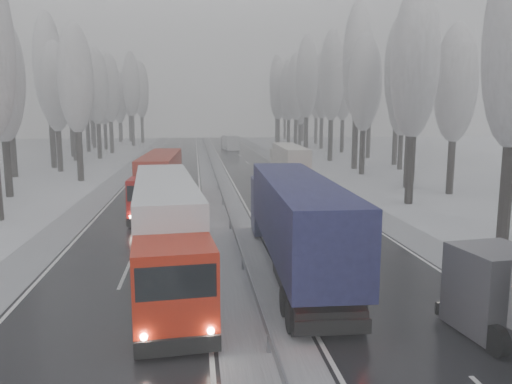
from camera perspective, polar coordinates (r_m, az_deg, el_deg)
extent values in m
cube|color=black|center=(41.04, 3.39, -0.83)|extent=(7.50, 200.00, 0.03)
cube|color=black|center=(40.50, -11.39, -1.13)|extent=(7.50, 200.00, 0.03)
cube|color=#ACAEB4|center=(40.43, -3.95, -0.98)|extent=(3.00, 200.00, 0.04)
cube|color=#ACAEB4|center=(42.20, 10.02, -0.67)|extent=(2.40, 200.00, 0.04)
cube|color=#ACAEB4|center=(41.19, -18.27, -1.24)|extent=(2.40, 200.00, 0.04)
cube|color=slate|center=(40.33, -3.96, -0.17)|extent=(0.06, 200.00, 0.32)
cube|color=slate|center=(38.42, -3.79, -1.09)|extent=(0.12, 0.12, 0.60)
cube|color=slate|center=(70.11, -5.28, 3.53)|extent=(0.12, 0.12, 0.60)
cylinder|color=black|center=(30.94, 26.66, 0.15)|extent=(0.68, 0.68, 5.60)
cylinder|color=black|center=(40.58, 17.19, 2.65)|extent=(0.68, 0.68, 5.62)
ellipsoid|color=gray|center=(40.52, 17.74, 14.00)|extent=(3.60, 3.60, 11.48)
cylinder|color=black|center=(46.61, 21.36, 2.80)|extent=(0.64, 0.64, 4.94)
ellipsoid|color=gray|center=(46.44, 21.88, 11.48)|extent=(3.60, 3.60, 10.09)
cylinder|color=black|center=(49.35, 16.94, 3.58)|extent=(0.66, 0.66, 5.32)
ellipsoid|color=gray|center=(49.25, 17.36, 12.41)|extent=(3.60, 3.60, 10.88)
cylinder|color=black|center=(53.86, 17.42, 4.52)|extent=(0.72, 0.72, 6.31)
ellipsoid|color=gray|center=(53.95, 17.89, 14.10)|extent=(3.60, 3.60, 12.90)
cylinder|color=black|center=(58.72, 12.04, 4.62)|extent=(0.67, 0.67, 5.38)
ellipsoid|color=gray|center=(58.64, 12.30, 12.12)|extent=(3.60, 3.60, 10.98)
cylinder|color=black|center=(64.73, 16.16, 4.52)|extent=(0.62, 0.62, 4.59)
ellipsoid|color=gray|center=(64.57, 16.42, 10.33)|extent=(3.60, 3.60, 9.39)
cylinder|color=black|center=(64.07, 11.23, 5.72)|extent=(0.76, 0.76, 6.95)
ellipsoid|color=gray|center=(64.27, 11.52, 14.58)|extent=(3.60, 3.60, 14.19)
cylinder|color=black|center=(70.23, 15.60, 5.70)|extent=(0.74, 0.74, 6.59)
ellipsoid|color=gray|center=(70.35, 15.94, 13.37)|extent=(3.60, 3.60, 13.46)
cylinder|color=black|center=(73.79, 8.49, 6.00)|extent=(0.72, 0.72, 6.37)
ellipsoid|color=gray|center=(73.86, 8.66, 13.06)|extent=(3.60, 3.60, 13.01)
cylinder|color=black|center=(79.77, 12.71, 5.96)|extent=(0.70, 0.70, 5.97)
ellipsoid|color=gray|center=(79.78, 12.93, 12.09)|extent=(3.60, 3.60, 12.20)
cylinder|color=black|center=(83.84, 5.73, 6.52)|extent=(0.74, 0.74, 6.65)
ellipsoid|color=gray|center=(83.94, 5.84, 13.01)|extent=(3.60, 3.60, 13.59)
cylinder|color=black|center=(89.59, 9.80, 6.43)|extent=(0.71, 0.71, 6.14)
ellipsoid|color=gray|center=(89.62, 9.95, 12.04)|extent=(3.60, 3.60, 12.54)
cylinder|color=black|center=(93.42, 4.55, 6.62)|extent=(0.71, 0.71, 6.05)
ellipsoid|color=gray|center=(93.44, 4.62, 11.92)|extent=(3.60, 3.60, 12.37)
cylinder|color=black|center=(98.64, 7.47, 6.77)|extent=(0.72, 0.72, 6.30)
ellipsoid|color=gray|center=(98.68, 7.58, 12.00)|extent=(3.60, 3.60, 12.87)
cylinder|color=black|center=(100.80, 3.73, 6.76)|extent=(0.70, 0.70, 5.88)
ellipsoid|color=gray|center=(100.80, 3.78, 11.53)|extent=(3.60, 3.60, 12.00)
cylinder|color=black|center=(105.35, 5.01, 6.57)|extent=(0.64, 0.64, 4.86)
ellipsoid|color=gray|center=(105.27, 5.06, 10.34)|extent=(3.60, 3.60, 9.92)
cylinder|color=black|center=(107.63, 2.55, 6.95)|extent=(0.70, 0.70, 5.98)
ellipsoid|color=gray|center=(107.64, 2.58, 11.49)|extent=(3.60, 3.60, 12.21)
cylinder|color=black|center=(113.40, 6.84, 7.06)|extent=(0.71, 0.71, 6.19)
ellipsoid|color=gray|center=(113.43, 6.93, 11.52)|extent=(3.60, 3.60, 12.64)
cylinder|color=black|center=(117.53, 2.38, 7.35)|extent=(0.75, 0.75, 6.86)
ellipsoid|color=gray|center=(117.63, 2.42, 12.12)|extent=(3.60, 3.60, 14.01)
cylinder|color=black|center=(122.79, 5.32, 7.09)|extent=(0.68, 0.68, 5.55)
ellipsoid|color=gray|center=(122.77, 5.37, 10.79)|extent=(3.60, 3.60, 11.33)
cylinder|color=black|center=(128.24, 2.36, 7.33)|extent=(0.71, 0.71, 6.09)
ellipsoid|color=gray|center=(128.26, 2.39, 11.22)|extent=(3.60, 3.60, 12.45)
cylinder|color=black|center=(132.67, 3.29, 7.25)|extent=(0.67, 0.67, 5.49)
ellipsoid|color=gray|center=(132.64, 3.32, 10.64)|extent=(3.60, 3.60, 11.21)
cylinder|color=black|center=(46.89, -26.52, 2.55)|extent=(0.65, 0.65, 5.03)
ellipsoid|color=gray|center=(46.73, -27.16, 11.33)|extent=(3.60, 3.60, 10.28)
cylinder|color=black|center=(54.95, -19.50, 4.04)|extent=(0.67, 0.67, 5.44)
ellipsoid|color=gray|center=(54.88, -19.94, 12.13)|extent=(3.60, 3.60, 11.11)
cylinder|color=black|center=(60.93, -25.99, 4.22)|extent=(0.69, 0.69, 5.72)
ellipsoid|color=gray|center=(60.91, -26.54, 11.90)|extent=(3.60, 3.60, 11.69)
cylinder|color=black|center=(64.68, -21.54, 4.52)|extent=(0.66, 0.66, 5.23)
ellipsoid|color=gray|center=(64.59, -21.94, 11.13)|extent=(3.60, 3.60, 10.68)
cylinder|color=black|center=(68.96, -22.20, 5.31)|extent=(0.74, 0.74, 6.60)
ellipsoid|color=gray|center=(69.08, -22.68, 13.13)|extent=(3.60, 3.60, 13.49)
cylinder|color=black|center=(74.01, -19.62, 5.11)|extent=(0.65, 0.65, 5.16)
ellipsoid|color=gray|center=(73.92, -19.93, 10.82)|extent=(3.60, 3.60, 10.54)
cylinder|color=black|center=(78.19, -19.99, 5.51)|extent=(0.69, 0.69, 5.79)
ellipsoid|color=gray|center=(78.18, -20.33, 11.57)|extent=(3.60, 3.60, 11.84)
cylinder|color=black|center=(80.30, -17.48, 5.67)|extent=(0.68, 0.68, 5.64)
ellipsoid|color=gray|center=(80.27, -17.76, 11.42)|extent=(3.60, 3.60, 11.53)
cylinder|color=black|center=(85.17, -20.24, 6.01)|extent=(0.73, 0.73, 6.56)
ellipsoid|color=gray|center=(85.27, -20.59, 12.30)|extent=(3.60, 3.60, 13.40)
cylinder|color=black|center=(90.17, -16.18, 6.11)|extent=(0.69, 0.69, 5.79)
ellipsoid|color=gray|center=(90.16, -16.42, 11.37)|extent=(3.60, 3.60, 11.84)
cylinder|color=black|center=(94.94, -18.66, 6.39)|extent=(0.74, 0.74, 6.65)
ellipsoid|color=gray|center=(95.03, -18.96, 12.11)|extent=(3.60, 3.60, 13.58)
cylinder|color=black|center=(99.82, -16.81, 6.15)|extent=(0.65, 0.65, 5.12)
ellipsoid|color=gray|center=(99.76, -17.01, 10.35)|extent=(3.60, 3.60, 10.46)
cylinder|color=black|center=(104.26, -18.02, 6.40)|extent=(0.69, 0.69, 5.84)
ellipsoid|color=gray|center=(104.25, -18.25, 10.98)|extent=(3.60, 3.60, 11.92)
cylinder|color=black|center=(109.91, -13.89, 6.92)|extent=(0.74, 0.74, 6.67)
ellipsoid|color=gray|center=(110.00, -14.08, 11.88)|extent=(3.60, 3.60, 13.63)
cylinder|color=black|center=(115.29, -18.19, 6.73)|extent=(0.72, 0.72, 6.31)
ellipsoid|color=gray|center=(115.33, -18.41, 11.20)|extent=(3.60, 3.60, 12.88)
cylinder|color=black|center=(119.14, -12.86, 7.02)|extent=(0.72, 0.72, 6.29)
ellipsoid|color=gray|center=(119.18, -13.02, 11.33)|extent=(3.60, 3.60, 12.84)
cylinder|color=black|center=(123.81, -15.26, 6.66)|extent=(0.64, 0.64, 4.86)
ellipsoid|color=gray|center=(123.74, -15.40, 9.87)|extent=(3.60, 3.60, 9.92)
cylinder|color=black|center=(126.07, -14.16, 7.15)|extent=(0.74, 0.74, 6.63)
ellipsoid|color=gray|center=(126.14, -14.33, 11.45)|extent=(3.60, 3.60, 13.54)
cylinder|color=black|center=(130.41, -15.16, 6.98)|extent=(0.69, 0.69, 5.79)
ellipsoid|color=gray|center=(130.41, -15.31, 10.61)|extent=(3.60, 3.60, 11.82)
cube|color=#4F4E53|center=(17.56, 26.89, -10.60)|extent=(2.52, 2.60, 2.70)
cube|color=black|center=(18.18, 24.71, -7.69)|extent=(2.06, 0.35, 0.90)
cube|color=black|center=(18.79, 24.18, -12.63)|extent=(2.25, 0.41, 0.45)
cylinder|color=black|center=(16.83, 25.77, -15.09)|extent=(0.43, 0.97, 0.94)
sphere|color=white|center=(18.19, 22.04, -12.00)|extent=(0.20, 0.20, 0.20)
sphere|color=white|center=(19.21, 26.24, -11.15)|extent=(0.20, 0.20, 0.20)
cube|color=#1D214A|center=(29.57, 2.08, -1.37)|extent=(2.70, 2.80, 3.13)
cube|color=black|center=(30.72, 1.78, 0.41)|extent=(2.41, 0.18, 1.04)
cube|color=black|center=(31.19, 1.74, -3.16)|extent=(2.62, 0.24, 0.52)
cube|color=#141437|center=(21.44, 4.80, -2.45)|extent=(3.12, 13.67, 2.93)
cube|color=black|center=(15.74, 9.11, -15.54)|extent=(2.41, 0.21, 0.47)
cube|color=black|center=(18.44, 6.75, -11.02)|extent=(2.49, 5.82, 0.47)
cube|color=black|center=(16.34, 8.58, -15.38)|extent=(2.40, 0.14, 0.63)
cylinder|color=black|center=(28.88, 0.10, -4.01)|extent=(0.40, 1.10, 1.09)
cylinder|color=black|center=(29.15, 4.41, -3.91)|extent=(0.40, 1.10, 1.09)
cylinder|color=black|center=(17.95, 3.50, -12.36)|extent=(0.40, 1.10, 1.09)
cylinder|color=black|center=(18.39, 10.43, -11.96)|extent=(0.40, 1.10, 1.09)
cylinder|color=black|center=(16.71, 4.22, -14.05)|extent=(0.40, 1.10, 1.09)
cylinder|color=black|center=(17.19, 11.67, -13.55)|extent=(0.40, 1.10, 1.09)
sphere|color=#FF0C05|center=(15.14, 5.52, -13.05)|extent=(0.21, 0.21, 0.21)
sphere|color=#FF0C05|center=(15.61, 12.88, -12.54)|extent=(0.21, 0.21, 0.21)
sphere|color=white|center=(31.03, -0.08, -2.43)|extent=(0.23, 0.23, 0.23)
sphere|color=white|center=(31.26, 3.55, -2.36)|extent=(0.23, 0.23, 0.23)
cube|color=beige|center=(58.66, 2.85, 3.62)|extent=(2.31, 2.40, 2.68)
cube|color=black|center=(59.70, 2.71, 4.32)|extent=(2.05, 0.16, 0.89)
cube|color=black|center=(59.96, 2.68, 2.71)|extent=(2.23, 0.21, 0.45)
cube|color=#B9B3A6|center=(51.71, 3.90, 3.91)|extent=(2.69, 11.67, 2.50)
cube|color=black|center=(46.21, 4.98, 0.87)|extent=(2.05, 0.18, 0.40)
cube|color=black|center=(48.76, 4.45, 1.52)|extent=(2.14, 4.97, 0.40)
cube|color=black|center=(46.72, 4.87, 0.74)|extent=(2.05, 0.13, 0.54)
cylinder|color=black|center=(57.94, 2.02, 2.55)|extent=(0.35, 0.94, 0.93)
cylinder|color=black|center=(58.20, 3.85, 2.57)|extent=(0.35, 0.94, 0.93)
cylinder|color=black|center=(48.29, 3.42, 1.21)|extent=(0.35, 0.94, 0.93)
cylinder|color=black|center=(48.60, 5.61, 1.24)|extent=(0.35, 0.94, 0.93)
cylinder|color=black|center=(47.16, 3.62, 1.02)|extent=(0.35, 0.94, 0.93)
cylinder|color=black|center=(47.47, 5.86, 1.04)|extent=(0.35, 0.94, 0.93)
sphere|color=#FF0C05|center=(45.92, 3.96, 1.73)|extent=(0.18, 0.18, 0.18)
sphere|color=#FF0C05|center=(46.21, 6.04, 1.75)|extent=(0.18, 0.18, 0.18)
sphere|color=white|center=(59.84, 1.88, 3.05)|extent=(0.20, 0.20, 0.20)
sphere|color=white|center=(60.06, 3.49, 3.06)|extent=(0.20, 0.20, 0.20)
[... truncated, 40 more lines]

